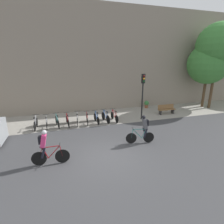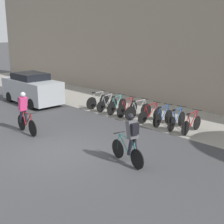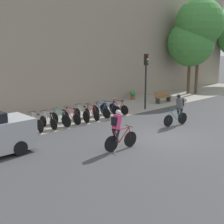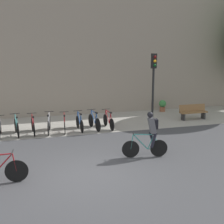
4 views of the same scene
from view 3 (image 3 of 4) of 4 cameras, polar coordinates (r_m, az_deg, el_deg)
ground at (r=15.66m, az=9.20°, el=-4.61°), size 200.00×200.00×0.00m
kerb_strip at (r=20.34m, az=-5.94°, el=-0.55°), size 44.00×4.50×0.01m
building_facade at (r=21.93m, az=-10.38°, el=13.34°), size 44.00×0.60×9.95m
cyclist_pink at (r=13.40m, az=1.11°, el=-3.15°), size 1.80×0.46×1.80m
cyclist_grey at (r=18.01m, az=12.04°, el=0.61°), size 1.74×0.55×1.77m
parked_bike_0 at (r=17.00m, az=-13.77°, el=-2.02°), size 0.46×1.66×0.99m
parked_bike_1 at (r=17.37m, az=-11.56°, el=-1.70°), size 0.46×1.61×0.94m
parked_bike_2 at (r=17.76m, az=-9.47°, el=-1.20°), size 0.46×1.70×0.99m
parked_bike_3 at (r=18.19m, az=-7.46°, el=-0.88°), size 0.46×1.67×0.96m
parked_bike_4 at (r=18.62m, az=-5.56°, el=-0.45°), size 0.46×1.75×0.99m
parked_bike_5 at (r=19.09m, az=-3.73°, el=-0.22°), size 0.46×1.63×0.93m
parked_bike_6 at (r=19.57m, az=-2.00°, el=0.15°), size 0.46×1.61×0.96m
parked_bike_7 at (r=20.07m, az=-0.35°, el=0.51°), size 0.46×1.70×0.98m
parked_bike_8 at (r=20.58m, az=1.22°, el=0.76°), size 0.46×1.68×0.95m
traffic_light_pole at (r=21.78m, az=6.24°, el=7.38°), size 0.26×0.30×3.86m
bench at (r=24.82m, az=9.26°, el=2.79°), size 1.69×0.44×0.89m
street_tree_0 at (r=29.58m, az=15.73°, el=15.41°), size 4.27×4.27×8.48m
street_tree_1 at (r=29.58m, az=14.16°, el=12.10°), size 4.17×4.17×6.67m
potted_plant at (r=25.87m, az=3.79°, el=3.24°), size 0.48×0.48×0.78m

